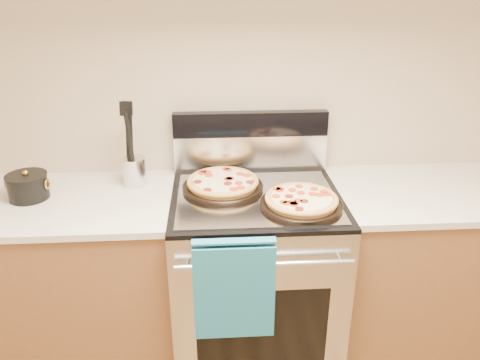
{
  "coord_description": "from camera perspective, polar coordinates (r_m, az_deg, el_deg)",
  "views": [
    {
      "loc": [
        -0.2,
        -0.24,
        1.83
      ],
      "look_at": [
        -0.08,
        1.55,
        1.04
      ],
      "focal_mm": 35.0,
      "sensor_mm": 36.0,
      "label": 1
    }
  ],
  "objects": [
    {
      "name": "cabinet_left",
      "position": [
        2.46,
        -19.59,
        -12.16
      ],
      "size": [
        1.0,
        0.62,
        0.88
      ],
      "primitive_type": "cube",
      "color": "brown",
      "rests_on": "ground"
    },
    {
      "name": "wall_back",
      "position": [
        2.3,
        1.26,
        11.69
      ],
      "size": [
        4.0,
        0.0,
        4.0
      ],
      "primitive_type": "plane",
      "rotation": [
        1.57,
        0.0,
        0.0
      ],
      "color": "tan",
      "rests_on": "ground"
    },
    {
      "name": "range_body",
      "position": [
        2.34,
        1.81,
        -12.29
      ],
      "size": [
        0.76,
        0.68,
        0.9
      ],
      "primitive_type": "cube",
      "color": "#B7B7BC",
      "rests_on": "ground"
    },
    {
      "name": "pepperoni_pizza_back",
      "position": [
        2.15,
        -2.11,
        -0.43
      ],
      "size": [
        0.47,
        0.47,
        0.05
      ],
      "primitive_type": null,
      "rotation": [
        0.0,
        0.0,
        -0.36
      ],
      "color": "#BA8538",
      "rests_on": "foil_sheet"
    },
    {
      "name": "saucepan",
      "position": [
        2.28,
        -24.43,
        -0.83
      ],
      "size": [
        0.19,
        0.19,
        0.11
      ],
      "primitive_type": "cylinder",
      "rotation": [
        0.0,
        0.0,
        -0.1
      ],
      "color": "black",
      "rests_on": "countertop_left"
    },
    {
      "name": "cooktop",
      "position": [
        2.11,
        1.97,
        -2.11
      ],
      "size": [
        0.76,
        0.68,
        0.02
      ],
      "primitive_type": "cube",
      "color": "black",
      "rests_on": "range_body"
    },
    {
      "name": "foil_sheet",
      "position": [
        2.08,
        2.06,
        -2.14
      ],
      "size": [
        0.7,
        0.55,
        0.01
      ],
      "primitive_type": "cube",
      "color": "gray",
      "rests_on": "cooktop"
    },
    {
      "name": "oven_handle",
      "position": [
        1.84,
        3.07,
        -10.29
      ],
      "size": [
        0.7,
        0.03,
        0.03
      ],
      "primitive_type": "cylinder",
      "rotation": [
        0.0,
        1.57,
        0.0
      ],
      "color": "silver",
      "rests_on": "range_body"
    },
    {
      "name": "countertop_right",
      "position": [
        2.39,
        23.4,
        -1.35
      ],
      "size": [
        1.02,
        0.64,
        0.03
      ],
      "primitive_type": "cube",
      "color": "beige",
      "rests_on": "cabinet_right"
    },
    {
      "name": "utensil_crock",
      "position": [
        2.26,
        -12.74,
        1.02
      ],
      "size": [
        0.13,
        0.13,
        0.14
      ],
      "primitive_type": "cylinder",
      "rotation": [
        0.0,
        0.0,
        -0.19
      ],
      "color": "silver",
      "rests_on": "countertop_left"
    },
    {
      "name": "cabinet_right",
      "position": [
        2.6,
        21.78,
        -10.49
      ],
      "size": [
        1.0,
        0.62,
        0.88
      ],
      "primitive_type": "cube",
      "color": "brown",
      "rests_on": "ground"
    },
    {
      "name": "backsplash_upper",
      "position": [
        2.31,
        1.31,
        6.86
      ],
      "size": [
        0.76,
        0.06,
        0.12
      ],
      "primitive_type": "cube",
      "color": "black",
      "rests_on": "backsplash_lower"
    },
    {
      "name": "dish_towel",
      "position": [
        1.89,
        -0.71,
        -12.95
      ],
      "size": [
        0.32,
        0.05,
        0.42
      ],
      "primitive_type": null,
      "color": "#1C6A8E",
      "rests_on": "oven_handle"
    },
    {
      "name": "oven_window",
      "position": [
        2.08,
        2.72,
        -17.68
      ],
      "size": [
        0.56,
        0.01,
        0.4
      ],
      "primitive_type": "cube",
      "color": "black",
      "rests_on": "range_body"
    },
    {
      "name": "countertop_left",
      "position": [
        2.24,
        -21.16,
        -2.62
      ],
      "size": [
        1.02,
        0.64,
        0.03
      ],
      "primitive_type": "cube",
      "color": "beige",
      "rests_on": "cabinet_left"
    },
    {
      "name": "pepperoni_pizza_front",
      "position": [
        2.0,
        7.49,
        -2.55
      ],
      "size": [
        0.42,
        0.42,
        0.05
      ],
      "primitive_type": null,
      "rotation": [
        0.0,
        0.0,
        0.24
      ],
      "color": "#BA8538",
      "rests_on": "foil_sheet"
    },
    {
      "name": "backsplash_lower",
      "position": [
        2.35,
        1.27,
        3.36
      ],
      "size": [
        0.76,
        0.06,
        0.18
      ],
      "primitive_type": "cube",
      "color": "silver",
      "rests_on": "cooktop"
    }
  ]
}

